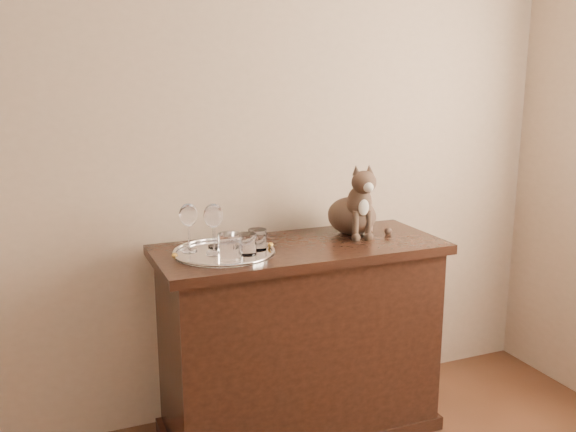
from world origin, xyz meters
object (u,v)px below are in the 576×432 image
Objects in this scene: sideboard at (300,341)px; wine_glass_b at (214,225)px; wine_glass_a at (189,227)px; tumbler_a at (247,244)px; tumbler_c at (257,240)px; tray at (224,254)px; cat at (352,198)px; tumbler_b at (230,247)px; wine_glass_d at (214,229)px.

sideboard is 0.63m from wine_glass_b.
wine_glass_a reaches higher than wine_glass_b.
sideboard is at bearing 15.83° from tumbler_a.
tumbler_c is at bearing -173.10° from sideboard.
tray is (-0.33, -0.02, 0.43)m from sideboard.
tumbler_a is 0.58m from cat.
tumbler_a is at bearing -37.79° from tray.
wine_glass_b is at bearing 8.81° from wine_glass_a.
tumbler_c is (0.14, -0.01, 0.05)m from tray.
wine_glass_a reaches higher than tray.
tumbler_b is at bearing -161.77° from sideboard.
cat reaches higher than wine_glass_d.
cat is at bearing 0.99° from wine_glass_b.
tumbler_b reaches higher than tumbler_c.
cat is (0.66, 0.10, 0.05)m from wine_glass_d.
wine_glass_b is 0.10m from wine_glass_d.
tumbler_a is (0.08, -0.15, -0.05)m from wine_glass_b.
sideboard is at bearing -8.07° from wine_glass_a.
tumbler_b reaches higher than tumbler_a.
wine_glass_b reaches higher than tumbler_a.
wine_glass_d reaches higher than wine_glass_b.
cat reaches higher than sideboard.
wine_glass_a is at bearing 144.64° from tumbler_a.
wine_glass_d reaches higher than tumbler_b.
wine_glass_b is 2.16× the size of tumbler_c.
tumbler_a reaches higher than sideboard.
sideboard is at bearing 1.61° from wine_glass_d.
wine_glass_b is at bearing 144.34° from tumbler_c.
tumbler_b is at bearing -154.65° from tumbler_a.
tray is at bearing -33.75° from wine_glass_a.
wine_glass_d is at bearing 151.23° from tumbler_a.
wine_glass_d reaches higher than tumbler_c.
tumbler_c is at bearing 38.93° from tumbler_a.
tray is 3.98× the size of tumbler_b.
tumbler_a is at bearing 25.35° from tumbler_b.
cat reaches higher than tumbler_c.
cat is (0.54, 0.16, 0.11)m from tumbler_a.
cat is at bearing 2.15° from wine_glass_a.
tumbler_b is (-0.08, -0.04, 0.01)m from tumbler_a.
tumbler_b is at bearing -148.35° from tumbler_c.
cat is at bearing 13.40° from tumbler_c.
wine_glass_d is 2.39× the size of tumbler_a.
wine_glass_d is 0.62× the size of cat.
wine_glass_b is at bearing 72.12° from wine_glass_d.
tumbler_a is (0.11, -0.06, -0.06)m from wine_glass_d.
cat is at bearing 8.80° from wine_glass_d.
tumbler_b is (-0.34, -0.11, 0.48)m from sideboard.
tumbler_a is at bearing -141.07° from tumbler_c.
wine_glass_a is 0.74m from cat.
tray is 0.14m from tumbler_c.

